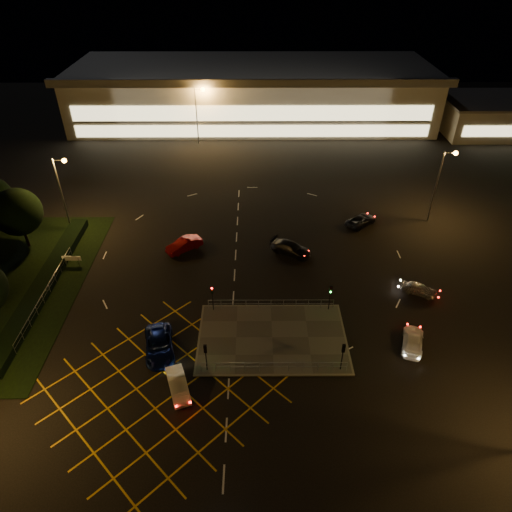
{
  "coord_description": "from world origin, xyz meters",
  "views": [
    {
      "loc": [
        0.25,
        -33.43,
        32.29
      ],
      "look_at": [
        0.48,
        8.95,
        2.0
      ],
      "focal_mm": 32.0,
      "sensor_mm": 36.0,
      "label": 1
    }
  ],
  "objects_px": {
    "car_right_silver": "(419,289)",
    "car_east_grey": "(361,220)",
    "signal_se": "(343,352)",
    "car_approach_white": "(413,341)",
    "car_far_dkgrey": "(291,248)",
    "signal_ne": "(330,293)",
    "car_left_blue": "(159,345)",
    "signal_sw": "(206,352)",
    "car_queue_white": "(178,385)",
    "car_circ_red": "(184,245)",
    "signal_nw": "(212,293)"
  },
  "relations": [
    {
      "from": "car_right_silver",
      "to": "car_east_grey",
      "type": "distance_m",
      "value": 14.81
    },
    {
      "from": "signal_se",
      "to": "car_approach_white",
      "type": "distance_m",
      "value": 8.04
    },
    {
      "from": "car_far_dkgrey",
      "to": "signal_ne",
      "type": "bearing_deg",
      "value": -132.01
    },
    {
      "from": "car_left_blue",
      "to": "car_east_grey",
      "type": "xyz_separation_m",
      "value": [
        23.28,
        22.65,
        -0.14
      ]
    },
    {
      "from": "car_far_dkgrey",
      "to": "signal_sw",
      "type": "bearing_deg",
      "value": -174.99
    },
    {
      "from": "car_far_dkgrey",
      "to": "car_approach_white",
      "type": "height_order",
      "value": "car_far_dkgrey"
    },
    {
      "from": "car_queue_white",
      "to": "car_left_blue",
      "type": "distance_m",
      "value": 5.08
    },
    {
      "from": "car_far_dkgrey",
      "to": "car_approach_white",
      "type": "xyz_separation_m",
      "value": [
        10.54,
        -15.39,
        -0.08
      ]
    },
    {
      "from": "car_queue_white",
      "to": "car_circ_red",
      "type": "distance_m",
      "value": 21.38
    },
    {
      "from": "signal_nw",
      "to": "car_left_blue",
      "type": "relative_size",
      "value": 0.56
    },
    {
      "from": "signal_ne",
      "to": "car_east_grey",
      "type": "bearing_deg",
      "value": 68.65
    },
    {
      "from": "car_circ_red",
      "to": "car_far_dkgrey",
      "type": "bearing_deg",
      "value": 48.88
    },
    {
      "from": "signal_nw",
      "to": "car_far_dkgrey",
      "type": "relative_size",
      "value": 0.62
    },
    {
      "from": "car_queue_white",
      "to": "car_east_grey",
      "type": "bearing_deg",
      "value": 33.15
    },
    {
      "from": "car_far_dkgrey",
      "to": "car_east_grey",
      "type": "relative_size",
      "value": 1.1
    },
    {
      "from": "signal_nw",
      "to": "car_east_grey",
      "type": "distance_m",
      "value": 25.32
    },
    {
      "from": "car_queue_white",
      "to": "car_approach_white",
      "type": "bearing_deg",
      "value": -5.97
    },
    {
      "from": "car_right_silver",
      "to": "car_circ_red",
      "type": "distance_m",
      "value": 27.88
    },
    {
      "from": "signal_nw",
      "to": "car_right_silver",
      "type": "relative_size",
      "value": 0.86
    },
    {
      "from": "car_queue_white",
      "to": "car_east_grey",
      "type": "distance_m",
      "value": 34.29
    },
    {
      "from": "car_left_blue",
      "to": "car_right_silver",
      "type": "bearing_deg",
      "value": 4.99
    },
    {
      "from": "signal_se",
      "to": "car_far_dkgrey",
      "type": "xyz_separation_m",
      "value": [
        -3.25,
        18.32,
        -1.63
      ]
    },
    {
      "from": "signal_sw",
      "to": "signal_se",
      "type": "bearing_deg",
      "value": -180.0
    },
    {
      "from": "car_far_dkgrey",
      "to": "car_approach_white",
      "type": "bearing_deg",
      "value": -115.05
    },
    {
      "from": "car_circ_red",
      "to": "car_approach_white",
      "type": "relative_size",
      "value": 1.02
    },
    {
      "from": "car_circ_red",
      "to": "car_east_grey",
      "type": "xyz_separation_m",
      "value": [
        23.04,
        5.89,
        -0.12
      ]
    },
    {
      "from": "signal_se",
      "to": "car_approach_white",
      "type": "height_order",
      "value": "signal_se"
    },
    {
      "from": "signal_se",
      "to": "car_circ_red",
      "type": "xyz_separation_m",
      "value": [
        -16.38,
        19.12,
        -1.61
      ]
    },
    {
      "from": "car_east_grey",
      "to": "car_approach_white",
      "type": "relative_size",
      "value": 1.02
    },
    {
      "from": "car_right_silver",
      "to": "car_east_grey",
      "type": "relative_size",
      "value": 0.8
    },
    {
      "from": "signal_sw",
      "to": "car_east_grey",
      "type": "xyz_separation_m",
      "value": [
        18.66,
        25.01,
        -1.72
      ]
    },
    {
      "from": "car_east_grey",
      "to": "car_approach_white",
      "type": "height_order",
      "value": "car_approach_white"
    },
    {
      "from": "signal_ne",
      "to": "car_circ_red",
      "type": "relative_size",
      "value": 0.68
    },
    {
      "from": "signal_ne",
      "to": "car_circ_red",
      "type": "xyz_separation_m",
      "value": [
        -16.38,
        11.14,
        -1.61
      ]
    },
    {
      "from": "signal_ne",
      "to": "car_circ_red",
      "type": "bearing_deg",
      "value": 145.79
    },
    {
      "from": "car_circ_red",
      "to": "car_approach_white",
      "type": "xyz_separation_m",
      "value": [
        23.67,
        -16.19,
        -0.1
      ]
    },
    {
      "from": "car_east_grey",
      "to": "car_circ_red",
      "type": "bearing_deg",
      "value": 64.76
    },
    {
      "from": "signal_nw",
      "to": "car_queue_white",
      "type": "height_order",
      "value": "signal_nw"
    },
    {
      "from": "car_far_dkgrey",
      "to": "car_right_silver",
      "type": "distance_m",
      "value": 15.47
    },
    {
      "from": "car_far_dkgrey",
      "to": "car_east_grey",
      "type": "distance_m",
      "value": 11.95
    },
    {
      "from": "signal_se",
      "to": "car_queue_white",
      "type": "height_order",
      "value": "signal_se"
    },
    {
      "from": "car_queue_white",
      "to": "car_far_dkgrey",
      "type": "bearing_deg",
      "value": 42.45
    },
    {
      "from": "signal_sw",
      "to": "car_left_blue",
      "type": "bearing_deg",
      "value": -27.06
    },
    {
      "from": "car_far_dkgrey",
      "to": "car_right_silver",
      "type": "relative_size",
      "value": 1.38
    },
    {
      "from": "signal_sw",
      "to": "car_circ_red",
      "type": "height_order",
      "value": "signal_sw"
    },
    {
      "from": "car_right_silver",
      "to": "car_approach_white",
      "type": "height_order",
      "value": "car_approach_white"
    },
    {
      "from": "car_far_dkgrey",
      "to": "car_circ_red",
      "type": "height_order",
      "value": "car_circ_red"
    },
    {
      "from": "signal_ne",
      "to": "car_left_blue",
      "type": "height_order",
      "value": "signal_ne"
    },
    {
      "from": "signal_ne",
      "to": "car_east_grey",
      "type": "height_order",
      "value": "signal_ne"
    },
    {
      "from": "signal_nw",
      "to": "car_right_silver",
      "type": "bearing_deg",
      "value": 6.8
    }
  ]
}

